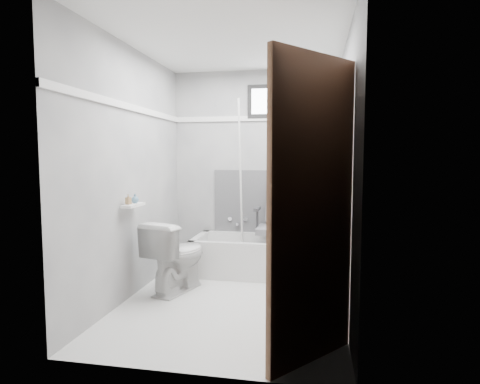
% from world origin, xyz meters
% --- Properties ---
extents(floor, '(2.60, 2.60, 0.00)m').
position_xyz_m(floor, '(0.00, 0.00, 0.00)').
color(floor, white).
rests_on(floor, ground).
extents(ceiling, '(2.60, 2.60, 0.00)m').
position_xyz_m(ceiling, '(0.00, 0.00, 2.40)').
color(ceiling, silver).
rests_on(ceiling, floor).
extents(wall_back, '(2.00, 0.02, 2.40)m').
position_xyz_m(wall_back, '(0.00, 1.30, 1.20)').
color(wall_back, gray).
rests_on(wall_back, floor).
extents(wall_front, '(2.00, 0.02, 2.40)m').
position_xyz_m(wall_front, '(0.00, -1.30, 1.20)').
color(wall_front, gray).
rests_on(wall_front, floor).
extents(wall_left, '(0.02, 2.60, 2.40)m').
position_xyz_m(wall_left, '(-1.00, 0.00, 1.20)').
color(wall_left, gray).
rests_on(wall_left, floor).
extents(wall_right, '(0.02, 2.60, 2.40)m').
position_xyz_m(wall_right, '(1.00, 0.00, 1.20)').
color(wall_right, gray).
rests_on(wall_right, floor).
extents(bathtub, '(1.50, 0.70, 0.42)m').
position_xyz_m(bathtub, '(0.11, 0.93, 0.21)').
color(bathtub, silver).
rests_on(bathtub, floor).
extents(office_chair, '(0.54, 0.54, 0.93)m').
position_xyz_m(office_chair, '(0.32, 0.98, 0.59)').
color(office_chair, '#5E5E63').
rests_on(office_chair, bathtub).
extents(toilet, '(0.59, 0.81, 0.71)m').
position_xyz_m(toilet, '(-0.62, 0.19, 0.35)').
color(toilet, silver).
rests_on(toilet, floor).
extents(door, '(0.78, 0.78, 2.00)m').
position_xyz_m(door, '(0.98, -1.28, 1.00)').
color(door, '#53381F').
rests_on(door, floor).
extents(window, '(0.66, 0.04, 0.40)m').
position_xyz_m(window, '(0.25, 1.29, 2.02)').
color(window, black).
rests_on(window, wall_back).
extents(backerboard, '(1.50, 0.02, 0.78)m').
position_xyz_m(backerboard, '(0.25, 1.29, 0.80)').
color(backerboard, '#4C4C4F').
rests_on(backerboard, wall_back).
extents(trim_back, '(2.00, 0.02, 0.06)m').
position_xyz_m(trim_back, '(0.00, 1.29, 1.82)').
color(trim_back, white).
rests_on(trim_back, wall_back).
extents(trim_left, '(0.02, 2.60, 0.06)m').
position_xyz_m(trim_left, '(-0.99, 0.00, 1.82)').
color(trim_left, white).
rests_on(trim_left, wall_left).
extents(pole, '(0.02, 0.30, 1.93)m').
position_xyz_m(pole, '(-0.12, 1.06, 1.05)').
color(pole, silver).
rests_on(pole, bathtub).
extents(shelf, '(0.10, 0.32, 0.02)m').
position_xyz_m(shelf, '(-0.93, -0.11, 0.90)').
color(shelf, white).
rests_on(shelf, wall_left).
extents(soap_bottle_a, '(0.05, 0.05, 0.09)m').
position_xyz_m(soap_bottle_a, '(-0.94, -0.19, 0.97)').
color(soap_bottle_a, '#9B794D').
rests_on(soap_bottle_a, shelf).
extents(soap_bottle_b, '(0.08, 0.08, 0.09)m').
position_xyz_m(soap_bottle_b, '(-0.94, -0.05, 0.96)').
color(soap_bottle_b, teal).
rests_on(soap_bottle_b, shelf).
extents(faucet, '(0.26, 0.10, 0.16)m').
position_xyz_m(faucet, '(-0.20, 1.27, 0.55)').
color(faucet, silver).
rests_on(faucet, wall_back).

